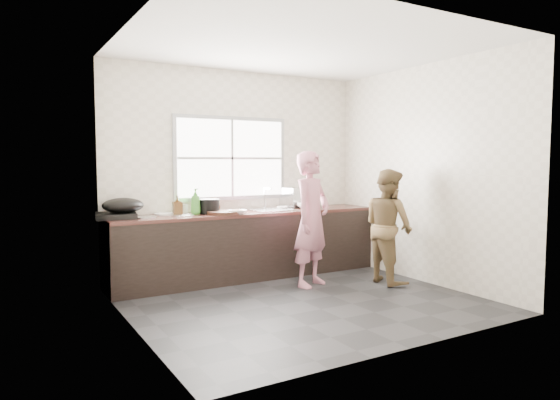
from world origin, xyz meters
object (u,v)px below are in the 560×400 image
bottle_brown_short (215,205)px  pot_lid_right (183,215)px  bowl_crabs (306,206)px  plate_food (164,214)px  pot_lid_left (145,217)px  bowl_mince (237,212)px  wok (123,205)px  dish_rack (295,197)px  bottle_brown_tall (178,206)px  cutting_board (223,213)px  bowl_held (282,207)px  glass_jar (185,209)px  burner (116,216)px  black_pot (209,206)px  bottle_green (196,201)px  woman (312,223)px  person_side (388,226)px

bottle_brown_short → pot_lid_right: bottle_brown_short is taller
bowl_crabs → plate_food: (-1.94, 0.21, -0.02)m
plate_food → pot_lid_left: 0.36m
bowl_mince → wok: size_ratio=0.46×
dish_rack → bottle_brown_tall: bearing=167.2°
bottle_brown_tall → cutting_board: bearing=-25.6°
bowl_held → glass_jar: glass_jar is taller
bottle_brown_tall → dish_rack: size_ratio=0.57×
bottle_brown_short → glass_jar: bearing=180.0°
bottle_brown_short → burner: bearing=-172.6°
cutting_board → glass_jar: bearing=135.2°
bowl_crabs → black_pot: size_ratio=0.86×
bowl_held → bottle_green: (-1.23, 0.01, 0.13)m
cutting_board → bowl_held: (0.93, 0.16, 0.01)m
bottle_green → plate_food: bearing=155.1°
bowl_mince → pot_lid_left: bowl_mince is taller
woman → bowl_mince: bearing=117.5°
bottle_green → bowl_mince: bearing=-28.0°
bowl_mince → pot_lid_right: bearing=168.1°
bowl_mince → black_pot: bearing=137.3°
black_pot → bottle_brown_tall: size_ratio=1.18×
plate_food → pot_lid_left: plate_food is taller
black_pot → wok: bearing=179.5°
cutting_board → bottle_green: bottle_green is taller
black_pot → burner: black_pot is taller
black_pot → bottle_green: bearing=-177.7°
bottle_brown_short → pot_lid_right: (-0.54, -0.30, -0.08)m
cutting_board → pot_lid_left: (-0.93, 0.12, -0.01)m
bowl_crabs → wok: 2.46m
black_pot → dish_rack: 1.39m
glass_jar → pot_lid_right: glass_jar is taller
dish_rack → bowl_mince: bearing=-175.2°
bottle_brown_tall → woman: bearing=-32.3°
person_side → bottle_green: 2.41m
bottle_brown_short → glass_jar: size_ratio=1.52×
woman → plate_food: 1.80m
woman → wok: bearing=133.3°
bowl_mince → bottle_green: 0.53m
pot_lid_right → bowl_mince: bearing=-11.9°
pot_lid_left → woman: bearing=-22.5°
glass_jar → pot_lid_right: bearing=-112.7°
cutting_board → bowl_mince: 0.17m
bottle_green → bottle_brown_short: (0.34, 0.20, -0.08)m
bottle_brown_tall → bottle_brown_short: bearing=13.1°
bowl_held → wok: 2.10m
wok → bottle_brown_short: bearing=8.7°
woman → person_side: (0.92, -0.34, -0.05)m
plate_food → pot_lid_right: plate_food is taller
dish_rack → woman: bearing=-127.8°
woman → dish_rack: 1.10m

